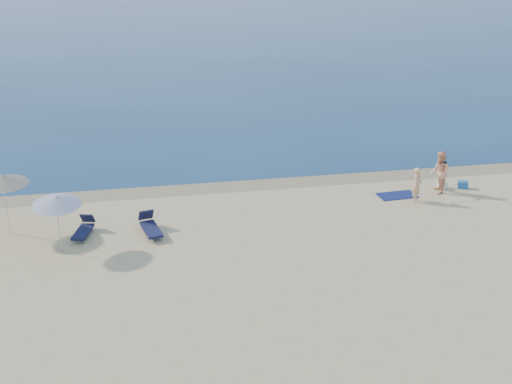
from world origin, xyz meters
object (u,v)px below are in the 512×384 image
Objects in this scene: person_left at (417,185)px; blue_cooler at (463,185)px; person_right at (440,172)px; umbrella_near at (57,201)px.

person_left is 3.36× the size of blue_cooler.
person_right is 4.17× the size of blue_cooler.
blue_cooler is 0.20× the size of umbrella_near.
person_left is 1.62m from person_right.
blue_cooler is at bearing 114.52° from person_right.
blue_cooler is (2.77, 1.08, -0.61)m from person_left.
blue_cooler is at bearing -27.23° from person_left.
person_left is 14.93m from umbrella_near.
blue_cooler is (1.37, 0.29, -0.80)m from person_right.
person_left is at bearing -134.34° from blue_cooler.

